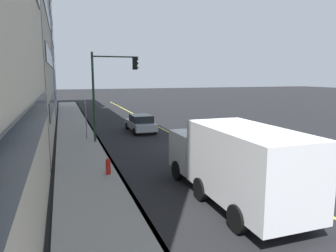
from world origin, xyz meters
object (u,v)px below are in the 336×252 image
Objects in this scene: car_silver at (141,123)px; street_sign_post at (86,117)px; traffic_light_mast at (110,83)px; fire_hydrant at (108,168)px; pedestrian_with_backpack at (179,142)px; car_green at (221,131)px; truck_white at (234,161)px.

street_sign_post is (-2.39, 4.80, 1.06)m from car_silver.
traffic_light_mast is 6.90× the size of fire_hydrant.
pedestrian_with_backpack is at bearing -63.90° from fire_hydrant.
car_green is 5.01× the size of fire_hydrant.
car_green is 10.84m from fire_hydrant.
street_sign_post is at bearing 53.49° from traffic_light_mast.
traffic_light_mast is at bearing -126.51° from street_sign_post.
truck_white is 4.76× the size of pedestrian_with_backpack.
pedestrian_with_backpack is 1.73× the size of fire_hydrant.
traffic_light_mast is (2.20, 7.87, 3.64)m from car_green.
fire_hydrant is at bearing 170.22° from traffic_light_mast.
street_sign_post is at bearing 35.15° from pedestrian_with_backpack.
car_green is 0.61× the size of truck_white.
truck_white is 2.47× the size of street_sign_post.
car_silver is at bearing -40.87° from traffic_light_mast.
traffic_light_mast reaches higher than fire_hydrant.
car_green is at bearing -53.63° from pedestrian_with_backpack.
fire_hydrant is at bearing 116.10° from pedestrian_with_backpack.
car_green is at bearing -105.64° from traffic_light_mast.
car_green is 1.51× the size of street_sign_post.
fire_hydrant is at bearing 121.59° from car_green.
truck_white is 13.00m from traffic_light_mast.
car_silver reaches higher than car_green.
pedestrian_with_backpack reaches higher than car_green.
car_silver is 1.48× the size of street_sign_post.
car_green is 5.83m from pedestrian_with_backpack.
pedestrian_with_backpack is 7.34m from traffic_light_mast.
truck_white is (-10.18, 5.03, 0.88)m from car_green.
car_silver is 9.28m from pedestrian_with_backpack.
street_sign_post is (13.61, 4.51, 0.22)m from truck_white.
truck_white is (-16.00, 0.29, 0.84)m from car_silver.
pedestrian_with_backpack is 8.47m from street_sign_post.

